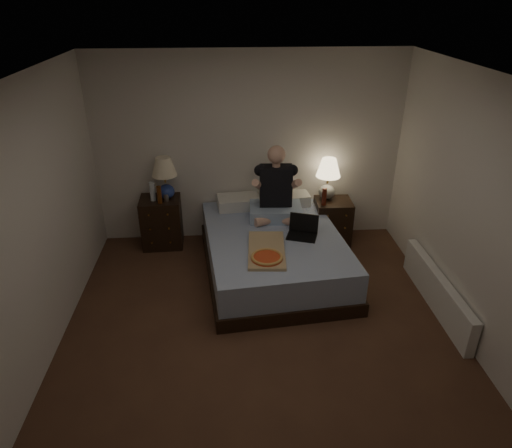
{
  "coord_description": "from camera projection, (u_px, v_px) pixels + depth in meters",
  "views": [
    {
      "loc": [
        -0.3,
        -3.47,
        3.11
      ],
      "look_at": [
        0.0,
        0.9,
        0.85
      ],
      "focal_mm": 32.0,
      "sensor_mm": 36.0,
      "label": 1
    }
  ],
  "objects": [
    {
      "name": "floor",
      "position": [
        262.0,
        342.0,
        4.52
      ],
      "size": [
        4.0,
        4.5,
        0.0
      ],
      "primitive_type": "cube",
      "color": "brown",
      "rests_on": "ground"
    },
    {
      "name": "ceiling",
      "position": [
        264.0,
        82.0,
        3.37
      ],
      "size": [
        4.0,
        4.5,
        0.0
      ],
      "primitive_type": "cube",
      "rotation": [
        3.14,
        0.0,
        0.0
      ],
      "color": "white",
      "rests_on": "ground"
    },
    {
      "name": "wall_back",
      "position": [
        249.0,
        149.0,
        5.94
      ],
      "size": [
        4.0,
        0.0,
        2.5
      ],
      "primitive_type": "cube",
      "rotation": [
        1.57,
        0.0,
        0.0
      ],
      "color": "silver",
      "rests_on": "ground"
    },
    {
      "name": "wall_left",
      "position": [
        26.0,
        238.0,
        3.82
      ],
      "size": [
        0.0,
        4.5,
        2.5
      ],
      "primitive_type": "cube",
      "rotation": [
        1.57,
        0.0,
        1.57
      ],
      "color": "silver",
      "rests_on": "ground"
    },
    {
      "name": "wall_right",
      "position": [
        486.0,
        223.0,
        4.07
      ],
      "size": [
        0.0,
        4.5,
        2.5
      ],
      "primitive_type": "cube",
      "rotation": [
        1.57,
        0.0,
        -1.57
      ],
      "color": "silver",
      "rests_on": "ground"
    },
    {
      "name": "bed",
      "position": [
        274.0,
        253.0,
        5.54
      ],
      "size": [
        1.76,
        2.22,
        0.52
      ],
      "primitive_type": "cube",
      "rotation": [
        0.0,
        0.0,
        0.1
      ],
      "color": "#506CA1",
      "rests_on": "floor"
    },
    {
      "name": "nightstand_left",
      "position": [
        162.0,
        221.0,
        6.11
      ],
      "size": [
        0.54,
        0.49,
        0.68
      ],
      "primitive_type": "cube",
      "rotation": [
        0.0,
        0.0,
        0.03
      ],
      "color": "black",
      "rests_on": "floor"
    },
    {
      "name": "nightstand_right",
      "position": [
        332.0,
        222.0,
        6.17
      ],
      "size": [
        0.48,
        0.43,
        0.61
      ],
      "primitive_type": "cube",
      "rotation": [
        0.0,
        0.0,
        -0.02
      ],
      "color": "black",
      "rests_on": "floor"
    },
    {
      "name": "lamp_left",
      "position": [
        165.0,
        178.0,
        5.83
      ],
      "size": [
        0.4,
        0.4,
        0.56
      ],
      "primitive_type": null,
      "rotation": [
        0.0,
        0.0,
        0.3
      ],
      "color": "navy",
      "rests_on": "nightstand_left"
    },
    {
      "name": "lamp_right",
      "position": [
        328.0,
        179.0,
        5.98
      ],
      "size": [
        0.36,
        0.36,
        0.56
      ],
      "primitive_type": null,
      "rotation": [
        0.0,
        0.0,
        -0.12
      ],
      "color": "gray",
      "rests_on": "nightstand_right"
    },
    {
      "name": "water_bottle",
      "position": [
        152.0,
        191.0,
        5.84
      ],
      "size": [
        0.07,
        0.07,
        0.25
      ],
      "primitive_type": "cylinder",
      "color": "silver",
      "rests_on": "nightstand_left"
    },
    {
      "name": "soda_can",
      "position": [
        166.0,
        197.0,
        5.86
      ],
      "size": [
        0.07,
        0.07,
        0.1
      ],
      "primitive_type": "cylinder",
      "color": "#B8B8B3",
      "rests_on": "nightstand_left"
    },
    {
      "name": "beer_bottle_left",
      "position": [
        159.0,
        195.0,
        5.77
      ],
      "size": [
        0.06,
        0.06,
        0.23
      ],
      "primitive_type": "cylinder",
      "color": "#55280C",
      "rests_on": "nightstand_left"
    },
    {
      "name": "beer_bottle_right",
      "position": [
        324.0,
        197.0,
        5.88
      ],
      "size": [
        0.06,
        0.06,
        0.23
      ],
      "primitive_type": "cylinder",
      "color": "#55180C",
      "rests_on": "nightstand_right"
    },
    {
      "name": "person",
      "position": [
        276.0,
        184.0,
        5.6
      ],
      "size": [
        0.69,
        0.56,
        0.93
      ],
      "primitive_type": null,
      "rotation": [
        0.0,
        0.0,
        -0.05
      ],
      "color": "black",
      "rests_on": "bed"
    },
    {
      "name": "laptop",
      "position": [
        302.0,
        228.0,
        5.3
      ],
      "size": [
        0.41,
        0.37,
        0.24
      ],
      "primitive_type": null,
      "rotation": [
        0.0,
        0.0,
        -0.32
      ],
      "color": "black",
      "rests_on": "bed"
    },
    {
      "name": "pizza_box",
      "position": [
        267.0,
        258.0,
        4.86
      ],
      "size": [
        0.45,
        0.79,
        0.08
      ],
      "primitive_type": null,
      "rotation": [
        0.0,
        0.0,
        -0.07
      ],
      "color": "tan",
      "rests_on": "bed"
    },
    {
      "name": "radiator",
      "position": [
        437.0,
        291.0,
        4.93
      ],
      "size": [
        0.1,
        1.6,
        0.4
      ],
      "primitive_type": "cube",
      "color": "silver",
      "rests_on": "floor"
    }
  ]
}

